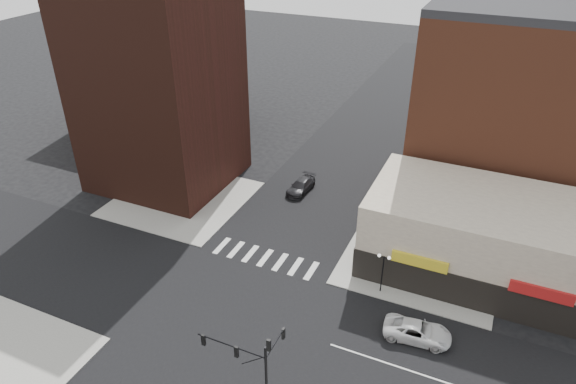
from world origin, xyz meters
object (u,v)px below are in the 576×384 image
at_px(traffic_signal, 256,360).
at_px(dark_sedan_north, 301,186).
at_px(street_lamp_ne, 383,264).
at_px(white_suv, 417,331).

relative_size(traffic_signal, dark_sedan_north, 1.49).
bearing_deg(dark_sedan_north, street_lamp_ne, -41.28).
bearing_deg(dark_sedan_north, white_suv, -41.32).
bearing_deg(traffic_signal, street_lamp_ne, 73.25).
distance_m(street_lamp_ne, dark_sedan_north, 20.09).
bearing_deg(dark_sedan_north, traffic_signal, -68.86).
relative_size(street_lamp_ne, dark_sedan_north, 0.80).
distance_m(traffic_signal, white_suv, 15.20).
distance_m(street_lamp_ne, white_suv, 6.63).
bearing_deg(traffic_signal, dark_sedan_north, 107.17).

